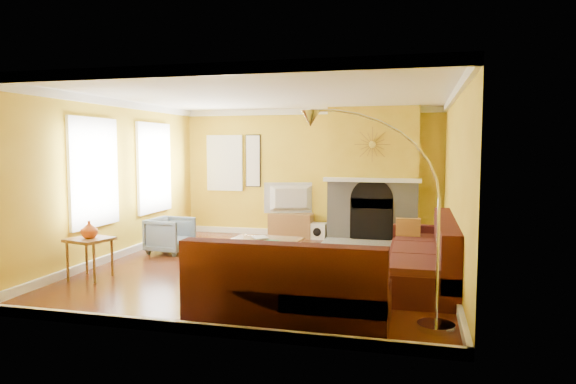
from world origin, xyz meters
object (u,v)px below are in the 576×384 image
(sectional_sofa, at_px, (343,253))
(side_table, at_px, (90,258))
(media_console, at_px, (291,225))
(coffee_table, at_px, (262,254))
(arc_lamp, at_px, (378,219))
(armchair, at_px, (170,235))

(sectional_sofa, height_order, side_table, sectional_sofa)
(media_console, bearing_deg, coffee_table, -85.48)
(media_console, height_order, arc_lamp, arc_lamp)
(sectional_sofa, height_order, media_console, sectional_sofa)
(arc_lamp, bearing_deg, coffee_table, 132.03)
(armchair, distance_m, arc_lamp, 4.91)
(sectional_sofa, relative_size, coffee_table, 3.47)
(armchair, bearing_deg, media_console, -33.23)
(coffee_table, relative_size, side_table, 1.86)
(armchair, relative_size, arc_lamp, 0.31)
(coffee_table, height_order, arc_lamp, arc_lamp)
(coffee_table, bearing_deg, side_table, -150.72)
(coffee_table, height_order, armchair, armchair)
(armchair, relative_size, side_table, 1.19)
(side_table, bearing_deg, armchair, 82.20)
(coffee_table, bearing_deg, armchair, 159.88)
(arc_lamp, bearing_deg, armchair, 143.52)
(arc_lamp, bearing_deg, media_console, 113.58)
(coffee_table, height_order, side_table, side_table)
(armchair, bearing_deg, arc_lamp, -120.65)
(side_table, bearing_deg, sectional_sofa, 7.99)
(coffee_table, distance_m, media_console, 2.83)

